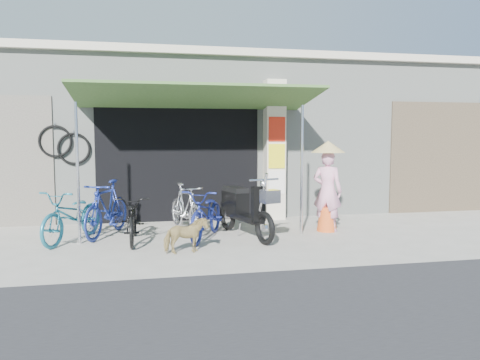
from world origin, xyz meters
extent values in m
plane|color=#AAA49A|center=(0.00, 0.00, 0.00)|extent=(80.00, 80.00, 0.00)
cube|color=#A4AAA2|center=(0.00, 5.10, 1.75)|extent=(12.00, 5.00, 3.50)
cube|color=beige|center=(0.00, 5.10, 3.58)|extent=(12.30, 5.30, 0.16)
cube|color=black|center=(-1.20, 2.58, 1.25)|extent=(3.40, 0.06, 2.50)
cube|color=black|center=(-1.20, 2.59, 0.55)|extent=(3.06, 0.04, 1.10)
torus|color=black|center=(-3.30, 2.54, 1.55)|extent=(0.65, 0.05, 0.65)
cylinder|color=silver|center=(-3.30, 2.56, 1.87)|extent=(0.02, 0.02, 0.12)
torus|color=black|center=(-3.65, 2.54, 1.70)|extent=(0.65, 0.05, 0.65)
cylinder|color=silver|center=(-3.65, 2.56, 2.02)|extent=(0.02, 0.02, 0.12)
cube|color=beige|center=(0.85, 2.45, 1.50)|extent=(0.42, 0.42, 3.00)
cube|color=red|center=(0.85, 2.23, 1.95)|extent=(0.36, 0.02, 0.52)
cube|color=yellow|center=(0.85, 2.23, 1.38)|extent=(0.36, 0.02, 0.52)
cube|color=white|center=(0.85, 2.23, 0.82)|extent=(0.36, 0.02, 0.50)
cube|color=#385C29|center=(-0.90, 1.65, 2.55)|extent=(4.60, 1.88, 0.35)
cylinder|color=silver|center=(-3.00, 0.75, 1.18)|extent=(0.05, 0.05, 2.36)
cylinder|color=silver|center=(0.90, 0.75, 1.18)|extent=(0.05, 0.05, 2.36)
cube|color=brown|center=(5.00, 2.59, 1.30)|extent=(2.60, 0.06, 2.60)
imported|color=#1C687E|center=(-3.13, 0.96, 0.45)|extent=(1.26, 1.81, 0.90)
imported|color=navy|center=(-2.59, 1.28, 0.50)|extent=(1.05, 1.73, 1.01)
imported|color=black|center=(-2.11, 0.69, 0.41)|extent=(0.55, 1.55, 0.81)
imported|color=silver|center=(-1.17, 1.43, 0.46)|extent=(0.84, 1.58, 0.91)
imported|color=navy|center=(-0.85, 0.68, 0.45)|extent=(1.23, 1.80, 0.89)
imported|color=tan|center=(-1.31, -0.27, 0.28)|extent=(0.71, 0.43, 0.56)
torus|color=black|center=(0.02, 0.04, 0.28)|extent=(0.25, 0.57, 0.56)
torus|color=black|center=(-0.37, 1.36, 0.28)|extent=(0.25, 0.57, 0.56)
cube|color=black|center=(-0.17, 0.70, 0.36)|extent=(0.51, 1.04, 0.11)
cube|color=black|center=(-0.28, 1.06, 0.60)|extent=(0.43, 0.64, 0.36)
cube|color=black|center=(-0.28, 1.06, 0.82)|extent=(0.41, 0.63, 0.10)
cube|color=black|center=(-0.04, 0.24, 0.66)|extent=(0.25, 0.17, 0.60)
cylinder|color=silver|center=(0.01, 0.07, 1.09)|extent=(0.54, 0.19, 0.03)
cube|color=silver|center=(0.07, -0.11, 0.83)|extent=(0.33, 0.28, 0.21)
imported|color=pink|center=(1.47, 0.92, 0.77)|extent=(0.67, 0.64, 1.53)
cone|color=#D0501D|center=(1.47, 0.92, 0.23)|extent=(0.38, 0.38, 0.46)
cone|color=#D0B870|center=(1.47, 0.92, 1.60)|extent=(0.64, 0.64, 0.22)
camera|label=1|loc=(-1.91, -7.35, 1.79)|focal=35.00mm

